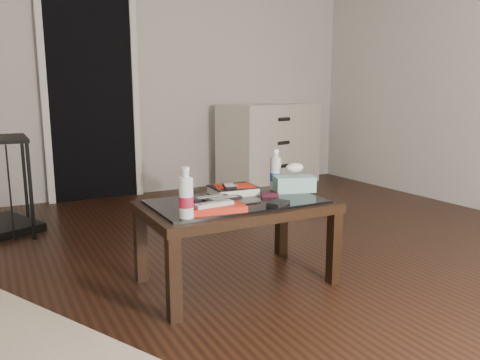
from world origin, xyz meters
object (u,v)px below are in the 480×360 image
at_px(dresser, 270,145).
at_px(tissue_box, 294,184).
at_px(water_bottle_right, 276,169).
at_px(water_bottle_left, 186,192).
at_px(textbook, 233,190).
at_px(coffee_table, 237,212).

height_order(dresser, tissue_box, dresser).
bearing_deg(water_bottle_right, water_bottle_left, -153.53).
distance_m(water_bottle_left, tissue_box, 0.81).
distance_m(water_bottle_right, tissue_box, 0.15).
bearing_deg(water_bottle_right, tissue_box, -61.59).
relative_size(textbook, water_bottle_left, 1.05).
height_order(coffee_table, water_bottle_right, water_bottle_right).
bearing_deg(textbook, tissue_box, -14.48).
bearing_deg(tissue_box, water_bottle_left, -145.26).
relative_size(dresser, water_bottle_right, 5.44).
xyz_separation_m(coffee_table, dresser, (1.61, 2.25, 0.05)).
bearing_deg(water_bottle_left, dresser, 51.12).
relative_size(coffee_table, water_bottle_right, 4.20).
distance_m(dresser, tissue_box, 2.52).
bearing_deg(coffee_table, dresser, 54.45).
xyz_separation_m(dresser, water_bottle_right, (-1.27, -2.10, 0.13)).
bearing_deg(water_bottle_left, coffee_table, 28.52).
bearing_deg(water_bottle_left, textbook, 39.51).
xyz_separation_m(coffee_table, water_bottle_right, (0.34, 0.15, 0.18)).
relative_size(water_bottle_left, water_bottle_right, 1.00).
bearing_deg(dresser, water_bottle_right, -138.46).
bearing_deg(dresser, textbook, -143.79).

